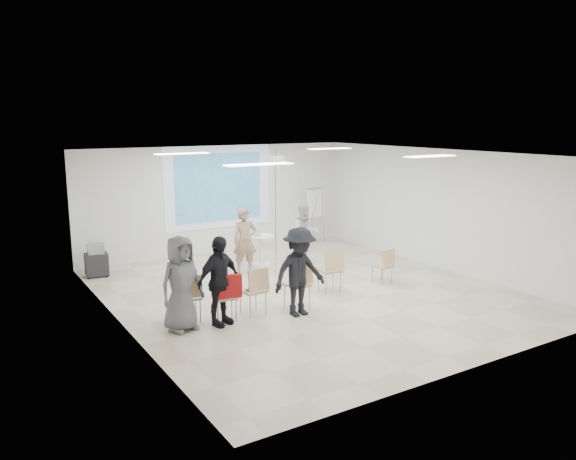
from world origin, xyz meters
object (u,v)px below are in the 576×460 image
chair_right_inner (331,267)px  flipchart_easel (315,203)px  chair_center (299,281)px  av_cart (96,262)px  laptop (252,289)px  chair_far_left (189,294)px  audience_outer (181,278)px  player_left (245,237)px  chair_left_mid (226,294)px  pedestal_table (261,248)px  audience_mid (299,266)px  player_right (305,230)px  chair_left_inner (255,287)px  chair_right_far (385,263)px  audience_left (219,275)px

chair_right_inner → flipchart_easel: flipchart_easel is taller
chair_center → av_cart: bearing=119.8°
laptop → flipchart_easel: flipchart_easel is taller
chair_far_left → audience_outer: (-0.27, -0.30, 0.43)m
chair_far_left → laptop: bearing=-2.6°
player_left → chair_right_inner: size_ratio=1.89×
chair_left_mid → pedestal_table: bearing=64.1°
player_left → chair_far_left: bearing=-120.2°
laptop → audience_outer: (-1.47, -0.08, 0.46)m
audience_outer → audience_mid: bearing=-26.2°
chair_left_mid → av_cart: 4.62m
chair_right_inner → flipchart_easel: 4.90m
player_right → audience_mid: 3.89m
pedestal_table → av_cart: bearing=162.9°
chair_far_left → chair_center: bearing=-3.7°
pedestal_table → player_left: size_ratio=0.45×
chair_center → laptop: 0.97m
player_right → av_cart: size_ratio=2.26×
audience_outer → laptop: bearing=-11.3°
chair_left_mid → laptop: size_ratio=2.63×
av_cart → flipchart_easel: bearing=8.7°
chair_left_inner → chair_right_far: size_ratio=1.15×
chair_far_left → pedestal_table: bearing=50.6°
laptop → audience_mid: 1.02m
chair_left_mid → flipchart_easel: 6.98m
chair_left_inner → chair_left_mid: bearing=177.8°
player_right → chair_left_mid: bearing=-137.8°
player_right → chair_left_inner: size_ratio=1.89×
pedestal_table → audience_mid: 3.88m
flipchart_easel → chair_far_left: bearing=-152.7°
player_left → chair_far_left: size_ratio=1.98×
chair_far_left → chair_right_far: (4.72, -0.03, -0.05)m
player_left → chair_right_far: player_left is taller
pedestal_table → player_left: (-0.67, -0.39, 0.45)m
chair_left_mid → audience_outer: size_ratio=0.47×
laptop → chair_right_far: bearing=178.8°
chair_right_far → av_cart: size_ratio=1.04×
chair_left_mid → player_right: bearing=50.1°
pedestal_table → chair_center: bearing=-106.5°
pedestal_table → chair_far_left: (-3.13, -2.89, 0.09)m
chair_left_mid → chair_right_inner: (2.74, 0.43, 0.02)m
pedestal_table → player_right: size_ratio=0.45×
audience_left → chair_right_inner: bearing=-8.5°
player_right → chair_right_inner: bearing=-105.5°
player_left → flipchart_easel: bearing=42.5°
chair_right_far → audience_left: 4.35m
chair_far_left → audience_left: size_ratio=0.48×
chair_left_mid → chair_left_inner: (0.63, 0.02, 0.02)m
chair_far_left → audience_left: audience_left is taller
chair_left_mid → flipchart_easel: (5.18, 4.62, 0.72)m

